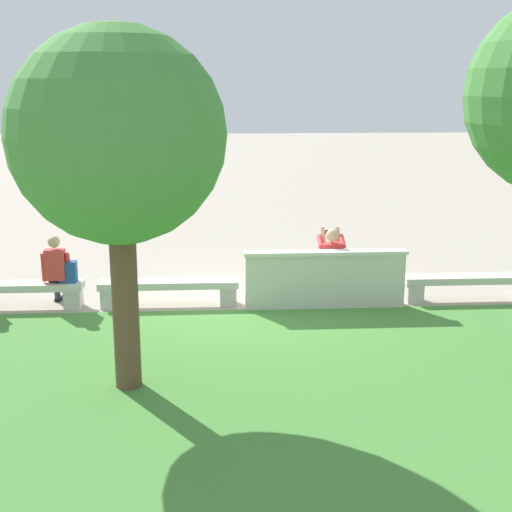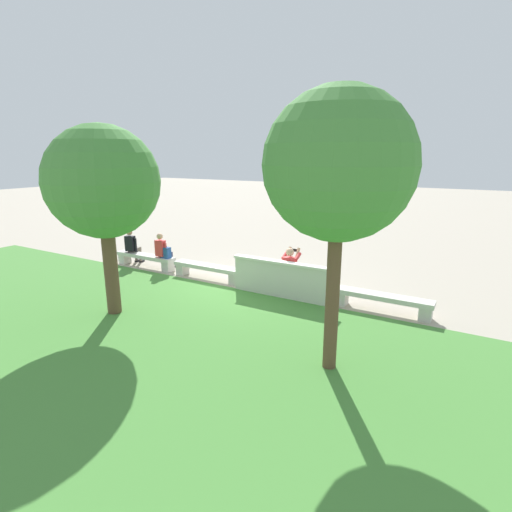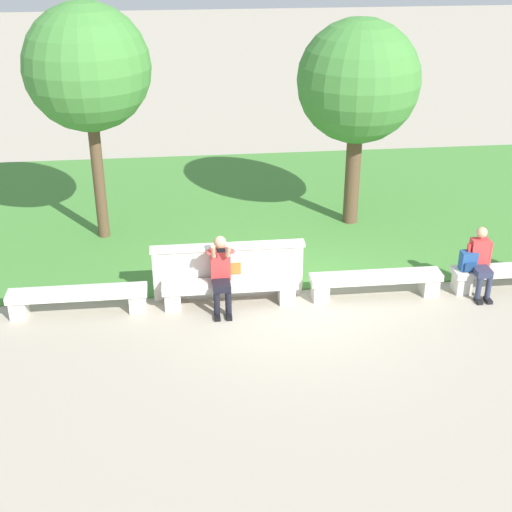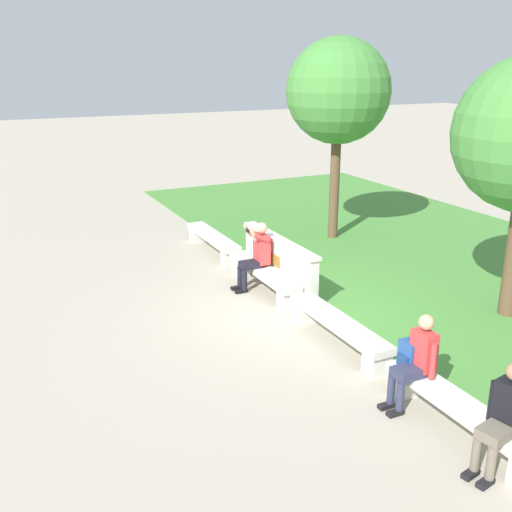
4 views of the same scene
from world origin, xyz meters
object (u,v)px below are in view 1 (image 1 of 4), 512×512
at_px(bench_near, 322,286).
at_px(tree_left_background, 118,138).
at_px(person_photographer, 331,261).
at_px(bench_main, 471,283).
at_px(bench_mid, 169,288).
at_px(person_distant, 57,269).
at_px(bench_far, 12,291).
at_px(backpack, 68,272).

relative_size(bench_near, tree_left_background, 0.54).
bearing_deg(person_photographer, bench_main, 178.20).
bearing_deg(tree_left_background, person_photographer, -132.24).
bearing_deg(person_photographer, bench_mid, 1.60).
distance_m(person_photographer, person_distant, 4.66).
xyz_separation_m(bench_main, tree_left_background, (5.58, 3.34, 2.81)).
relative_size(bench_mid, person_photographer, 1.80).
bearing_deg(bench_mid, tree_left_background, 84.63).
xyz_separation_m(bench_far, person_distant, (-0.76, -0.07, 0.36)).
relative_size(bench_far, backpack, 5.56).
distance_m(bench_mid, person_distant, 1.91).
bearing_deg(backpack, bench_mid, 179.68).
distance_m(person_photographer, tree_left_background, 5.19).
relative_size(bench_near, backpack, 5.56).
bearing_deg(bench_main, bench_mid, 0.00).
bearing_deg(backpack, bench_main, 179.92).
bearing_deg(bench_near, tree_left_background, 48.56).
height_order(bench_main, person_distant, person_distant).
relative_size(bench_mid, bench_far, 1.00).
height_order(bench_far, tree_left_background, tree_left_background).
bearing_deg(tree_left_background, person_distant, -65.35).
bearing_deg(tree_left_background, bench_near, -131.44).
bearing_deg(tree_left_background, bench_main, -149.11).
bearing_deg(bench_far, bench_near, 180.00).
xyz_separation_m(person_distant, tree_left_background, (-1.56, 3.40, 2.45)).
bearing_deg(bench_near, person_distant, -0.84).
relative_size(bench_far, person_distant, 1.89).
xyz_separation_m(bench_mid, person_distant, (1.88, -0.07, 0.36)).
relative_size(bench_near, bench_mid, 1.00).
distance_m(bench_far, tree_left_background, 4.94).
distance_m(person_distant, tree_left_background, 4.47).
distance_m(bench_near, backpack, 4.32).
bearing_deg(backpack, tree_left_background, 112.21).
distance_m(bench_far, person_photographer, 5.44).
xyz_separation_m(bench_near, person_distant, (4.51, -0.07, 0.36)).
height_order(person_photographer, backpack, person_photographer).
bearing_deg(person_photographer, backpack, 0.88).
distance_m(person_photographer, backpack, 4.47).
relative_size(person_photographer, backpack, 3.08).
distance_m(backpack, tree_left_background, 4.39).
bearing_deg(bench_far, backpack, -179.44).
bearing_deg(bench_far, bench_main, 180.00).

